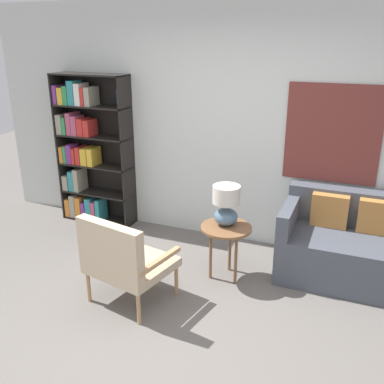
{
  "coord_description": "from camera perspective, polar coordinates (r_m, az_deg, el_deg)",
  "views": [
    {
      "loc": [
        1.34,
        -2.54,
        2.31
      ],
      "look_at": [
        -0.11,
        1.02,
        0.9
      ],
      "focal_mm": 40.0,
      "sensor_mm": 36.0,
      "label": 1
    }
  ],
  "objects": [
    {
      "name": "armchair",
      "position": [
        3.85,
        -9.26,
        -8.68
      ],
      "size": [
        0.79,
        0.75,
        0.85
      ],
      "color": "tan",
      "rests_on": "ground_plane"
    },
    {
      "name": "table_lamp",
      "position": [
        4.15,
        4.58,
        -1.6
      ],
      "size": [
        0.27,
        0.27,
        0.4
      ],
      "color": "slate",
      "rests_on": "side_table"
    },
    {
      "name": "bookshelf",
      "position": [
        5.62,
        -13.92,
        5.31
      ],
      "size": [
        0.97,
        0.3,
        1.89
      ],
      "color": "black",
      "rests_on": "ground_plane"
    },
    {
      "name": "side_table",
      "position": [
        4.22,
        4.56,
        -5.41
      ],
      "size": [
        0.5,
        0.5,
        0.56
      ],
      "color": "brown",
      "rests_on": "ground_plane"
    },
    {
      "name": "ground_plane",
      "position": [
        3.69,
        -4.59,
        -18.76
      ],
      "size": [
        14.0,
        14.0,
        0.0
      ],
      "primitive_type": "plane",
      "color": "#66605B"
    },
    {
      "name": "couch",
      "position": [
        4.59,
        22.95,
        -7.11
      ],
      "size": [
        1.76,
        0.83,
        0.84
      ],
      "color": "#474C56",
      "rests_on": "ground_plane"
    },
    {
      "name": "wall_back",
      "position": [
        4.84,
        6.42,
        8.6
      ],
      "size": [
        6.4,
        0.08,
        2.7
      ],
      "color": "silver",
      "rests_on": "ground_plane"
    }
  ]
}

